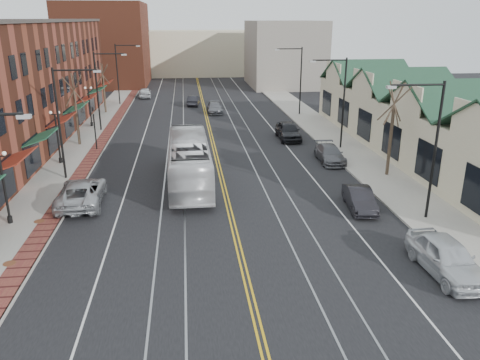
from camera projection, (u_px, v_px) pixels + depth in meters
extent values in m
plane|color=black|center=(248.00, 285.00, 20.98)|extent=(160.00, 160.00, 0.00)
cube|color=gray|center=(71.00, 163.00, 38.41)|extent=(4.00, 120.00, 0.15)
cube|color=gray|center=(353.00, 154.00, 41.05)|extent=(4.00, 120.00, 0.15)
cube|color=brown|center=(2.00, 86.00, 42.44)|extent=(10.00, 50.00, 11.00)
cube|color=beige|center=(421.00, 127.00, 40.98)|extent=(8.00, 36.00, 4.60)
cube|color=brown|center=(106.00, 44.00, 82.65)|extent=(14.00, 18.00, 14.00)
cube|color=beige|center=(195.00, 53.00, 99.30)|extent=(22.00, 14.00, 9.00)
cube|color=slate|center=(284.00, 54.00, 81.85)|extent=(12.00, 16.00, 11.00)
cube|color=#999999|center=(24.00, 117.00, 17.48)|extent=(0.50, 0.25, 0.15)
cylinder|color=black|center=(59.00, 125.00, 33.38)|extent=(0.16, 0.16, 8.00)
cylinder|color=black|center=(75.00, 70.00, 32.30)|extent=(3.00, 0.12, 0.12)
cube|color=#999999|center=(97.00, 71.00, 32.50)|extent=(0.50, 0.25, 0.15)
cylinder|color=black|center=(97.00, 92.00, 48.40)|extent=(0.16, 0.16, 8.00)
cylinder|color=black|center=(109.00, 54.00, 47.32)|extent=(3.00, 0.12, 0.12)
cube|color=#999999|center=(124.00, 55.00, 47.52)|extent=(0.50, 0.25, 0.15)
cylinder|color=black|center=(117.00, 74.00, 63.42)|extent=(0.16, 0.16, 8.00)
cylinder|color=black|center=(127.00, 45.00, 62.34)|extent=(3.00, 0.12, 0.12)
cube|color=#999999|center=(138.00, 46.00, 62.54)|extent=(0.50, 0.25, 0.15)
cylinder|color=black|center=(435.00, 152.00, 26.52)|extent=(0.16, 0.16, 8.00)
cylinder|color=black|center=(418.00, 85.00, 25.11)|extent=(3.00, 0.12, 0.12)
cube|color=#999999|center=(391.00, 87.00, 24.98)|extent=(0.50, 0.25, 0.15)
cylinder|color=black|center=(344.00, 104.00, 41.54)|extent=(0.16, 0.16, 8.00)
cylinder|color=black|center=(330.00, 60.00, 40.13)|extent=(3.00, 0.12, 0.12)
cube|color=#999999|center=(313.00, 61.00, 40.00)|extent=(0.50, 0.25, 0.15)
cylinder|color=black|center=(301.00, 81.00, 56.56)|extent=(0.16, 0.16, 8.00)
cylinder|color=black|center=(290.00, 49.00, 55.15)|extent=(3.00, 0.12, 0.12)
cube|color=#999999|center=(277.00, 50.00, 55.02)|extent=(0.50, 0.25, 0.15)
cylinder|color=black|center=(10.00, 219.00, 26.97)|extent=(0.28, 0.28, 0.40)
cylinder|color=black|center=(5.00, 190.00, 26.38)|extent=(0.14, 0.14, 4.00)
sphere|color=white|center=(4.00, 153.00, 25.71)|extent=(0.24, 0.24, 0.24)
cylinder|color=black|center=(61.00, 160.00, 38.23)|extent=(0.28, 0.28, 0.40)
cylinder|color=black|center=(58.00, 139.00, 37.65)|extent=(0.14, 0.14, 4.00)
cube|color=black|center=(55.00, 114.00, 36.99)|extent=(0.60, 0.06, 0.06)
sphere|color=white|center=(51.00, 113.00, 36.91)|extent=(0.24, 0.24, 0.24)
sphere|color=white|center=(58.00, 112.00, 36.98)|extent=(0.24, 0.24, 0.24)
cylinder|color=black|center=(92.00, 124.00, 51.38)|extent=(0.28, 0.28, 0.40)
cylinder|color=black|center=(90.00, 108.00, 50.79)|extent=(0.14, 0.14, 4.00)
cube|color=black|center=(88.00, 89.00, 50.13)|extent=(0.60, 0.06, 0.06)
sphere|color=white|center=(85.00, 88.00, 50.05)|extent=(0.24, 0.24, 0.24)
sphere|color=white|center=(91.00, 88.00, 50.12)|extent=(0.24, 0.24, 0.24)
cylinder|color=#382B21|center=(77.00, 118.00, 43.16)|extent=(0.24, 0.24, 4.90)
cylinder|color=#382B21|center=(74.00, 91.00, 42.33)|extent=(0.58, 1.37, 2.90)
cylinder|color=#382B21|center=(74.00, 91.00, 42.33)|extent=(1.60, 0.66, 2.78)
cylinder|color=#382B21|center=(74.00, 91.00, 42.33)|extent=(0.53, 1.23, 2.96)
cylinder|color=#382B21|center=(74.00, 91.00, 42.33)|extent=(1.69, 1.03, 2.64)
cylinder|color=#382B21|center=(74.00, 91.00, 42.33)|extent=(1.78, 1.29, 2.48)
cylinder|color=#382B21|center=(104.00, 94.00, 58.24)|extent=(0.24, 0.24, 4.55)
cylinder|color=#382B21|center=(102.00, 75.00, 57.46)|extent=(0.55, 1.28, 2.69)
cylinder|color=#382B21|center=(102.00, 75.00, 57.46)|extent=(1.49, 0.62, 2.58)
cylinder|color=#382B21|center=(102.00, 75.00, 57.46)|extent=(0.50, 1.15, 2.75)
cylinder|color=#382B21|center=(102.00, 75.00, 57.46)|extent=(1.57, 0.97, 2.45)
cylinder|color=#382B21|center=(102.00, 75.00, 57.46)|extent=(1.66, 1.20, 2.30)
cylinder|color=#382B21|center=(390.00, 141.00, 34.59)|extent=(0.24, 0.24, 5.25)
cylinder|color=#382B21|center=(394.00, 104.00, 33.70)|extent=(0.61, 1.46, 3.10)
cylinder|color=#382B21|center=(394.00, 104.00, 33.70)|extent=(1.70, 0.70, 2.97)
cylinder|color=#382B21|center=(394.00, 104.00, 33.70)|extent=(0.56, 1.31, 3.17)
cylinder|color=#382B21|center=(394.00, 104.00, 33.70)|extent=(1.80, 1.10, 2.82)
cylinder|color=#382B21|center=(394.00, 104.00, 33.70)|extent=(1.90, 1.37, 2.65)
cylinder|color=#592D19|center=(9.00, 263.00, 22.51)|extent=(0.60, 0.60, 0.02)
cylinder|color=#592D19|center=(39.00, 221.00, 27.21)|extent=(0.60, 0.60, 0.02)
cylinder|color=black|center=(95.00, 132.00, 41.77)|extent=(0.12, 0.12, 3.20)
imported|color=black|center=(93.00, 112.00, 41.20)|extent=(0.18, 0.15, 0.90)
imported|color=silver|center=(189.00, 161.00, 33.48)|extent=(2.93, 12.00, 3.33)
imported|color=#A8ABAF|center=(81.00, 192.00, 29.87)|extent=(2.97, 5.95, 1.62)
imported|color=silver|center=(446.00, 257.00, 21.68)|extent=(2.15, 5.07, 1.71)
imported|color=black|center=(360.00, 199.00, 29.14)|extent=(1.90, 4.26, 1.36)
imported|color=#5C5D62|center=(330.00, 154.00, 38.83)|extent=(2.05, 4.74, 1.36)
imported|color=black|center=(288.00, 131.00, 46.08)|extent=(2.09, 5.04, 1.71)
imported|color=black|center=(194.00, 101.00, 64.21)|extent=(1.92, 4.23, 1.35)
imported|color=slate|center=(215.00, 108.00, 59.09)|extent=(1.92, 4.55, 1.31)
imported|color=silver|center=(145.00, 93.00, 70.50)|extent=(2.08, 4.58, 1.53)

